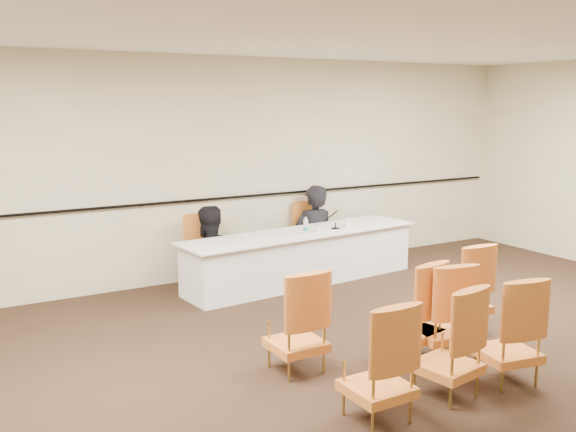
# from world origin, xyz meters

# --- Properties ---
(floor) EXTENTS (10.00, 10.00, 0.00)m
(floor) POSITION_xyz_m (0.00, 0.00, 0.00)
(floor) COLOR black
(floor) RESTS_ON ground
(ceiling) EXTENTS (10.00, 10.00, 0.00)m
(ceiling) POSITION_xyz_m (0.00, 0.00, 3.00)
(ceiling) COLOR white
(ceiling) RESTS_ON ground
(wall_back) EXTENTS (10.00, 0.04, 3.00)m
(wall_back) POSITION_xyz_m (0.00, 4.00, 1.50)
(wall_back) COLOR beige
(wall_back) RESTS_ON ground
(wall_rail) EXTENTS (9.80, 0.04, 0.03)m
(wall_rail) POSITION_xyz_m (0.00, 3.96, 1.10)
(wall_rail) COLOR black
(wall_rail) RESTS_ON wall_back
(panel_table) EXTENTS (3.49, 1.10, 0.69)m
(panel_table) POSITION_xyz_m (0.80, 3.17, 0.34)
(panel_table) COLOR silver
(panel_table) RESTS_ON ground
(panelist_main) EXTENTS (0.66, 0.45, 1.76)m
(panelist_main) POSITION_xyz_m (1.35, 3.74, 0.34)
(panelist_main) COLOR black
(panelist_main) RESTS_ON ground
(panelist_main_chair) EXTENTS (0.54, 0.54, 0.95)m
(panelist_main_chair) POSITION_xyz_m (1.35, 3.74, 0.47)
(panelist_main_chair) COLOR #CE5825
(panelist_main_chair) RESTS_ON ground
(panelist_second) EXTENTS (0.87, 0.73, 1.60)m
(panelist_second) POSITION_xyz_m (-0.39, 3.59, 0.27)
(panelist_second) COLOR black
(panelist_second) RESTS_ON ground
(panelist_second_chair) EXTENTS (0.54, 0.54, 0.95)m
(panelist_second_chair) POSITION_xyz_m (-0.39, 3.59, 0.47)
(panelist_second_chair) COLOR #CE5825
(panelist_second_chair) RESTS_ON ground
(papers) EXTENTS (0.31, 0.24, 0.00)m
(papers) POSITION_xyz_m (1.26, 3.16, 0.69)
(papers) COLOR white
(papers) RESTS_ON panel_table
(microphone) EXTENTS (0.15, 0.23, 0.30)m
(microphone) POSITION_xyz_m (1.28, 3.10, 0.84)
(microphone) COLOR black
(microphone) RESTS_ON panel_table
(water_bottle) EXTENTS (0.08, 0.08, 0.22)m
(water_bottle) POSITION_xyz_m (0.79, 3.07, 0.79)
(water_bottle) COLOR teal
(water_bottle) RESTS_ON panel_table
(drinking_glass) EXTENTS (0.07, 0.07, 0.10)m
(drinking_glass) POSITION_xyz_m (0.99, 3.09, 0.74)
(drinking_glass) COLOR silver
(drinking_glass) RESTS_ON panel_table
(coffee_cup) EXTENTS (0.10, 0.10, 0.13)m
(coffee_cup) POSITION_xyz_m (1.51, 3.12, 0.75)
(coffee_cup) COLOR white
(coffee_cup) RESTS_ON panel_table
(aud_chair_front_left) EXTENTS (0.50, 0.50, 0.95)m
(aud_chair_front_left) POSITION_xyz_m (-0.77, 0.72, 0.47)
(aud_chair_front_left) COLOR #CE5825
(aud_chair_front_left) RESTS_ON ground
(aud_chair_front_mid) EXTENTS (0.58, 0.58, 0.95)m
(aud_chair_front_mid) POSITION_xyz_m (0.34, 0.43, 0.47)
(aud_chair_front_mid) COLOR #CE5825
(aud_chair_front_mid) RESTS_ON ground
(aud_chair_front_right) EXTENTS (0.52, 0.52, 0.95)m
(aud_chair_front_right) POSITION_xyz_m (1.31, 0.74, 0.47)
(aud_chair_front_right) COLOR #CE5825
(aud_chair_front_right) RESTS_ON ground
(aud_chair_back_left) EXTENTS (0.50, 0.50, 0.95)m
(aud_chair_back_left) POSITION_xyz_m (-0.70, -0.36, 0.47)
(aud_chair_back_left) COLOR #CE5825
(aud_chair_back_left) RESTS_ON ground
(aud_chair_back_mid) EXTENTS (0.58, 0.58, 0.95)m
(aud_chair_back_mid) POSITION_xyz_m (0.04, -0.32, 0.47)
(aud_chair_back_mid) COLOR #CE5825
(aud_chair_back_mid) RESTS_ON ground
(aud_chair_back_right) EXTENTS (0.58, 0.58, 0.95)m
(aud_chair_back_right) POSITION_xyz_m (0.69, -0.38, 0.47)
(aud_chair_back_right) COLOR #CE5825
(aud_chair_back_right) RESTS_ON ground
(aud_chair_extra) EXTENTS (0.59, 0.59, 0.95)m
(aud_chair_extra) POSITION_xyz_m (0.55, 0.27, 0.47)
(aud_chair_extra) COLOR #CE5825
(aud_chair_extra) RESTS_ON ground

